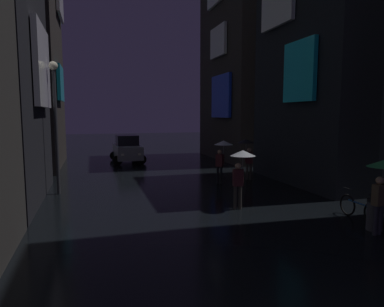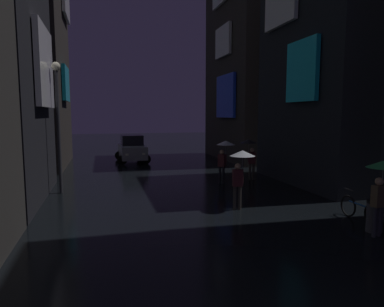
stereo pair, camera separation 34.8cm
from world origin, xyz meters
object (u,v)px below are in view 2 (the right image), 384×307
at_px(pedestrian_foreground_left_clear, 224,150).
at_px(streetlamp_left_far, 58,112).
at_px(pedestrian_far_right_green, 382,177).
at_px(trash_bin, 374,216).
at_px(car_distant, 132,149).
at_px(pedestrian_foreground_right_clear, 241,163).
at_px(bicycle_parked_at_storefront, 360,210).
at_px(pedestrian_near_crossing_black, 250,148).

relative_size(pedestrian_foreground_left_clear, streetlamp_left_far, 0.38).
relative_size(pedestrian_far_right_green, trash_bin, 2.28).
xyz_separation_m(car_distant, streetlamp_left_far, (-3.82, -9.19, 2.54)).
relative_size(pedestrian_foreground_right_clear, bicycle_parked_at_storefront, 1.16).
bearing_deg(bicycle_parked_at_storefront, pedestrian_far_right_green, -109.31).
xyz_separation_m(pedestrian_near_crossing_black, pedestrian_far_right_green, (0.09, -8.49, 0.00)).
distance_m(pedestrian_near_crossing_black, car_distant, 10.03).
height_order(pedestrian_foreground_left_clear, bicycle_parked_at_storefront, pedestrian_foreground_left_clear).
bearing_deg(pedestrian_foreground_right_clear, pedestrian_far_right_green, -52.43).
height_order(pedestrian_far_right_green, trash_bin, pedestrian_far_right_green).
distance_m(streetlamp_left_far, trash_bin, 12.33).
bearing_deg(pedestrian_far_right_green, pedestrian_foreground_right_clear, 127.57).
bearing_deg(pedestrian_foreground_right_clear, trash_bin, -48.82).
distance_m(pedestrian_far_right_green, streetlamp_left_far, 12.18).
relative_size(pedestrian_far_right_green, streetlamp_left_far, 0.38).
height_order(pedestrian_far_right_green, streetlamp_left_far, streetlamp_left_far).
bearing_deg(pedestrian_far_right_green, streetlamp_left_far, 139.64).
bearing_deg(pedestrian_foreground_left_clear, bicycle_parked_at_storefront, -72.60).
distance_m(pedestrian_far_right_green, bicycle_parked_at_storefront, 1.80).
bearing_deg(streetlamp_left_far, pedestrian_foreground_left_clear, 0.74).
xyz_separation_m(pedestrian_foreground_right_clear, streetlamp_left_far, (-6.49, 4.30, 1.80)).
relative_size(pedestrian_foreground_right_clear, pedestrian_far_right_green, 1.00).
distance_m(bicycle_parked_at_storefront, trash_bin, 0.95).
bearing_deg(bicycle_parked_at_storefront, pedestrian_foreground_right_clear, 143.37).
bearing_deg(bicycle_parked_at_storefront, pedestrian_near_crossing_black, 93.93).
xyz_separation_m(pedestrian_foreground_left_clear, car_distant, (-3.68, 9.09, -0.74)).
relative_size(pedestrian_foreground_right_clear, streetlamp_left_far, 0.38).
bearing_deg(pedestrian_far_right_green, car_distant, 107.52).
bearing_deg(streetlamp_left_far, pedestrian_near_crossing_black, 4.30).
relative_size(pedestrian_near_crossing_black, car_distant, 0.51).
distance_m(pedestrian_foreground_left_clear, trash_bin, 7.92).
xyz_separation_m(bicycle_parked_at_storefront, streetlamp_left_far, (-9.60, 6.62, 3.08)).
distance_m(pedestrian_foreground_right_clear, trash_bin, 4.43).
xyz_separation_m(pedestrian_foreground_right_clear, pedestrian_far_right_green, (2.69, -3.50, 0.00)).
height_order(pedestrian_near_crossing_black, pedestrian_far_right_green, same).
bearing_deg(pedestrian_far_right_green, trash_bin, 67.93).
xyz_separation_m(pedestrian_far_right_green, bicycle_parked_at_storefront, (0.42, 1.19, -1.28)).
bearing_deg(pedestrian_foreground_left_clear, car_distant, 112.02).
bearing_deg(car_distant, bicycle_parked_at_storefront, -69.91).
bearing_deg(pedestrian_foreground_right_clear, bicycle_parked_at_storefront, -36.63).
bearing_deg(pedestrian_foreground_left_clear, pedestrian_near_crossing_black, 20.13).
relative_size(car_distant, trash_bin, 4.50).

